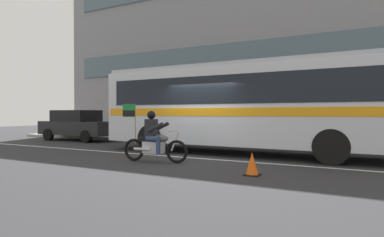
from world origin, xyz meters
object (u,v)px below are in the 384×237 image
at_px(fire_hydrant, 358,139).
at_px(traffic_cone, 252,165).
at_px(motorcycle_with_rider, 154,140).
at_px(parked_sedan_curbside, 78,125).
at_px(transit_bus, 246,102).

relative_size(fire_hydrant, traffic_cone, 1.36).
xyz_separation_m(motorcycle_with_rider, fire_hydrant, (5.41, 5.56, -0.15)).
distance_m(motorcycle_with_rider, parked_sedan_curbside, 9.32).
height_order(transit_bus, motorcycle_with_rider, transit_bus).
distance_m(transit_bus, fire_hydrant, 4.53).
distance_m(transit_bus, parked_sedan_curbside, 10.14).
xyz_separation_m(transit_bus, parked_sedan_curbside, (-9.99, 1.39, -1.03)).
xyz_separation_m(motorcycle_with_rider, traffic_cone, (3.30, -0.66, -0.41)).
bearing_deg(fire_hydrant, parked_sedan_curbside, -175.59).
distance_m(motorcycle_with_rider, fire_hydrant, 7.76).
xyz_separation_m(motorcycle_with_rider, parked_sedan_curbside, (-8.15, 4.51, 0.18)).
height_order(motorcycle_with_rider, fire_hydrant, motorcycle_with_rider).
xyz_separation_m(transit_bus, motorcycle_with_rider, (-1.84, -3.13, -1.22)).
bearing_deg(motorcycle_with_rider, traffic_cone, -11.36).
relative_size(transit_bus, traffic_cone, 19.70).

